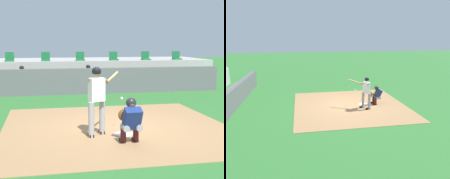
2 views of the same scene
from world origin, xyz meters
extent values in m
plane|color=#2D6B2D|center=(0.00, 0.00, 0.00)|extent=(80.00, 80.00, 0.00)
cube|color=#9E754C|center=(0.00, 0.00, 0.01)|extent=(6.40, 6.40, 0.01)
cube|color=white|center=(0.00, -0.80, 0.02)|extent=(0.62, 0.62, 0.02)
cylinder|color=#99999E|center=(-0.86, -0.90, 0.46)|extent=(0.15, 0.15, 0.92)
cylinder|color=#99999E|center=(-0.54, -0.64, 0.46)|extent=(0.15, 0.15, 0.92)
cube|color=white|center=(-0.70, -0.77, 1.22)|extent=(0.44, 0.35, 0.60)
sphere|color=#996B4C|center=(-0.70, -0.77, 1.65)|extent=(0.21, 0.21, 0.21)
sphere|color=black|center=(-0.70, -0.77, 1.68)|extent=(0.24, 0.24, 0.24)
cylinder|color=#996B4C|center=(-0.65, -0.68, 1.43)|extent=(0.56, 0.31, 0.18)
cylinder|color=#996B4C|center=(-0.45, -0.67, 1.43)|extent=(0.21, 0.27, 0.17)
cylinder|color=tan|center=(-0.18, -0.22, 1.48)|extent=(0.50, 0.76, 0.24)
cube|color=black|center=(-0.87, -0.84, 0.04)|extent=(0.14, 0.27, 0.09)
cube|color=black|center=(-0.54, -0.58, 0.04)|extent=(0.14, 0.27, 0.09)
cylinder|color=gray|center=(-0.17, -1.67, 0.42)|extent=(0.18, 0.33, 0.16)
cylinder|color=#4C1919|center=(-0.17, -1.52, 0.21)|extent=(0.14, 0.14, 0.42)
cube|color=black|center=(-0.18, -1.46, 0.04)|extent=(0.12, 0.25, 0.08)
cylinder|color=gray|center=(0.15, -1.65, 0.42)|extent=(0.18, 0.33, 0.16)
cylinder|color=#4C1919|center=(0.14, -1.50, 0.21)|extent=(0.14, 0.14, 0.42)
cube|color=black|center=(0.14, -1.44, 0.04)|extent=(0.12, 0.25, 0.08)
cube|color=navy|center=(-0.01, -1.71, 0.64)|extent=(0.42, 0.46, 0.57)
cube|color=#2D2D33|center=(-0.01, -1.59, 0.64)|extent=(0.39, 0.27, 0.45)
sphere|color=brown|center=(-0.01, -1.63, 0.98)|extent=(0.21, 0.21, 0.21)
sphere|color=#232328|center=(-0.01, -1.61, 1.00)|extent=(0.25, 0.25, 0.25)
cylinder|color=brown|center=(-0.06, -1.49, 0.64)|extent=(0.12, 0.45, 0.10)
ellipsoid|color=brown|center=(-0.11, -1.27, 0.64)|extent=(0.29, 0.13, 0.30)
sphere|color=white|center=(0.06, -0.34, 0.90)|extent=(0.07, 0.07, 0.07)
cube|color=#59595E|center=(0.00, 6.50, 0.60)|extent=(13.00, 0.30, 1.20)
camera|label=1|loc=(-2.04, -9.35, 2.44)|focal=55.10mm
camera|label=2|loc=(-11.67, 2.78, 4.04)|focal=34.33mm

